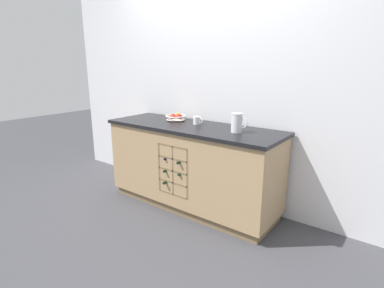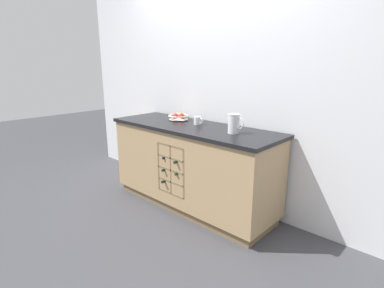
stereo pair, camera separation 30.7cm
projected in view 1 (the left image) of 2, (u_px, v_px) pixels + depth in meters
The scene contains 6 objects.
ground_plane at pixel (192, 205), 3.25m from camera, with size 14.00×14.00×0.00m, color #424247.
back_wall at pixel (213, 84), 3.20m from camera, with size 4.40×0.06×2.55m, color white.
kitchen_island at pixel (192, 166), 3.13m from camera, with size 1.87×0.65×0.88m.
fruit_bowl at pixel (176, 117), 3.28m from camera, with size 0.23×0.23×0.08m.
white_pitcher at pixel (237, 122), 2.70m from camera, with size 0.16×0.11×0.17m.
ceramic_mug at pixel (197, 120), 3.07m from camera, with size 0.11×0.07×0.08m.
Camera 1 is at (1.79, -2.37, 1.48)m, focal length 28.00 mm.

